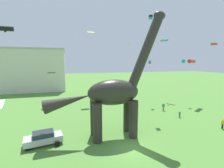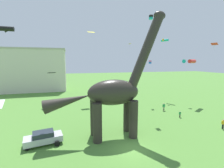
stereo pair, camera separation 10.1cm
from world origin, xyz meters
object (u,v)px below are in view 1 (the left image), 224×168
at_px(kite_drifting, 150,62).
at_px(kite_trailing, 91,32).
at_px(kite_apex, 164,40).
at_px(parked_sedan_left, 43,138).
at_px(kite_far_right, 151,17).
at_px(kite_mid_center, 129,44).
at_px(person_watching_child, 180,113).
at_px(dinosaur_sculpture, 113,92).
at_px(kite_high_right, 214,44).
at_px(person_near_flyer, 163,106).
at_px(kite_high_left, 190,61).
at_px(kite_far_left, 5,29).
at_px(kite_mid_right, 51,73).
at_px(person_vendor_side, 223,123).

distance_m(kite_drifting, kite_trailing, 15.72).
xyz_separation_m(kite_apex, kite_trailing, (-18.64, 2.16, 1.51)).
bearing_deg(parked_sedan_left, kite_far_right, 14.06).
bearing_deg(kite_far_right, kite_mid_center, 164.35).
bearing_deg(kite_drifting, person_watching_child, -84.91).
distance_m(dinosaur_sculpture, kite_far_right, 17.20).
bearing_deg(kite_high_right, kite_apex, 86.57).
distance_m(dinosaur_sculpture, kite_trailing, 23.07).
bearing_deg(kite_apex, parked_sedan_left, -146.43).
distance_m(dinosaur_sculpture, kite_mid_center, 13.03).
distance_m(dinosaur_sculpture, person_near_flyer, 15.55).
bearing_deg(kite_high_left, dinosaur_sculpture, -152.62).
bearing_deg(kite_mid_center, kite_far_left, 167.25).
xyz_separation_m(dinosaur_sculpture, kite_apex, (18.86, 18.20, 9.35)).
height_order(kite_drifting, kite_high_right, kite_high_right).
bearing_deg(dinosaur_sculpture, kite_mid_right, 112.34).
xyz_separation_m(kite_mid_right, kite_trailing, (9.17, 2.03, 9.44)).
bearing_deg(kite_mid_right, kite_high_right, -30.78).
relative_size(parked_sedan_left, person_vendor_side, 3.05).
height_order(kite_mid_right, kite_apex, kite_apex).
relative_size(parked_sedan_left, kite_trailing, 2.06).
height_order(person_watching_child, kite_far_right, kite_far_right).
xyz_separation_m(dinosaur_sculpture, person_near_flyer, (12.60, 7.71, -4.87)).
relative_size(kite_apex, kite_trailing, 0.95).
bearing_deg(kite_trailing, kite_mid_right, -167.54).
height_order(kite_apex, kite_trailing, kite_trailing).
bearing_deg(kite_high_left, kite_far_left, 174.86).
height_order(dinosaur_sculpture, kite_far_left, dinosaur_sculpture).
xyz_separation_m(person_vendor_side, kite_trailing, (-15.67, 22.48, 15.77)).
bearing_deg(kite_trailing, dinosaur_sculpture, -90.62).
relative_size(kite_drifting, kite_far_right, 0.98).
relative_size(person_near_flyer, kite_high_left, 0.51).
bearing_deg(person_near_flyer, kite_high_right, 135.32).
height_order(kite_mid_right, kite_drifting, kite_drifting).
relative_size(kite_mid_center, kite_far_right, 1.03).
relative_size(kite_drifting, kite_trailing, 0.35).
relative_size(person_vendor_side, kite_far_right, 1.90).
bearing_deg(kite_far_left, kite_mid_right, 31.21).
height_order(person_vendor_side, kite_trailing, kite_trailing).
bearing_deg(dinosaur_sculpture, kite_high_right, 3.72).
xyz_separation_m(parked_sedan_left, kite_far_left, (-7.42, 14.06, 14.56)).
height_order(kite_far_left, kite_trailing, kite_trailing).
relative_size(parked_sedan_left, kite_mid_right, 2.10).
relative_size(dinosaur_sculpture, person_near_flyer, 10.41).
height_order(parked_sedan_left, kite_far_left, kite_far_left).
relative_size(person_watching_child, kite_far_left, 0.38).
bearing_deg(kite_high_left, kite_high_right, -109.47).
height_order(person_near_flyer, kite_mid_center, kite_mid_center).
height_order(parked_sedan_left, person_watching_child, parked_sedan_left).
relative_size(person_vendor_side, kite_high_right, 1.14).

